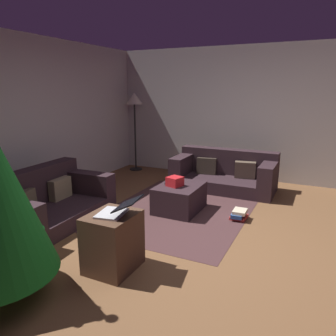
% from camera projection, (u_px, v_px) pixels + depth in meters
% --- Properties ---
extents(ground_plane, '(6.40, 6.40, 0.00)m').
position_uv_depth(ground_plane, '(211.00, 244.00, 3.82)').
color(ground_plane, brown).
extents(rear_partition, '(6.40, 0.12, 2.60)m').
position_uv_depth(rear_partition, '(13.00, 122.00, 4.84)').
color(rear_partition, '#BCB7B2').
rests_on(rear_partition, ground_plane).
extents(corner_partition, '(0.12, 6.40, 2.60)m').
position_uv_depth(corner_partition, '(265.00, 114.00, 6.26)').
color(corner_partition, '#B5B0AB').
rests_on(corner_partition, ground_plane).
extents(couch_left, '(1.71, 1.02, 0.72)m').
position_uv_depth(couch_left, '(47.00, 202.00, 4.44)').
color(couch_left, '#2D1E23').
rests_on(couch_left, ground_plane).
extents(couch_right, '(0.87, 1.81, 0.69)m').
position_uv_depth(couch_right, '(225.00, 174.00, 5.93)').
color(couch_right, '#2D1E23').
rests_on(couch_right, ground_plane).
extents(ottoman, '(0.76, 0.60, 0.39)m').
position_uv_depth(ottoman, '(180.00, 198.00, 4.84)').
color(ottoman, '#2D1E23').
rests_on(ottoman, ground_plane).
extents(gift_box, '(0.25, 0.24, 0.14)m').
position_uv_depth(gift_box, '(175.00, 181.00, 4.75)').
color(gift_box, red).
rests_on(gift_box, ottoman).
extents(tv_remote, '(0.07, 0.16, 0.02)m').
position_uv_depth(tv_remote, '(170.00, 184.00, 4.82)').
color(tv_remote, black).
rests_on(tv_remote, ottoman).
extents(side_table, '(0.52, 0.44, 0.59)m').
position_uv_depth(side_table, '(113.00, 242.00, 3.24)').
color(side_table, '#4C3323').
rests_on(side_table, ground_plane).
extents(laptop, '(0.38, 0.45, 0.19)m').
position_uv_depth(laptop, '(118.00, 210.00, 3.14)').
color(laptop, silver).
rests_on(laptop, side_table).
extents(book_stack, '(0.31, 0.22, 0.14)m').
position_uv_depth(book_stack, '(239.00, 214.00, 4.55)').
color(book_stack, '#B7332D').
rests_on(book_stack, ground_plane).
extents(corner_lamp, '(0.36, 0.36, 1.70)m').
position_uv_depth(corner_lamp, '(134.00, 105.00, 7.01)').
color(corner_lamp, black).
rests_on(corner_lamp, ground_plane).
extents(area_rug, '(2.60, 2.00, 0.01)m').
position_uv_depth(area_rug, '(179.00, 210.00, 4.89)').
color(area_rug, '#432929').
rests_on(area_rug, ground_plane).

